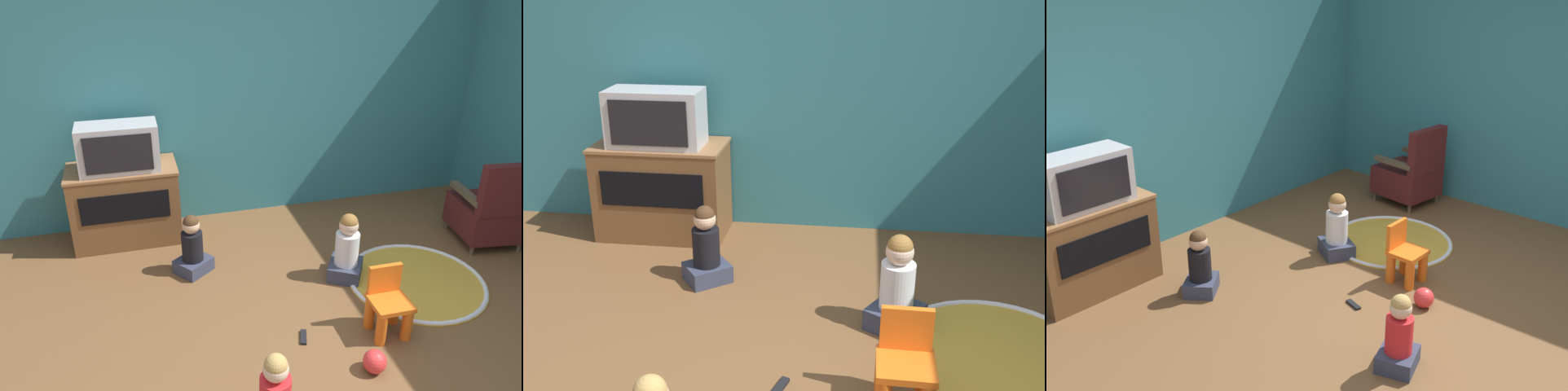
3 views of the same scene
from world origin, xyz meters
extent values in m
plane|color=brown|center=(0.00, 0.00, 0.00)|extent=(30.00, 30.00, 0.00)
cube|color=teal|center=(-0.21, 2.52, 1.39)|extent=(5.59, 0.12, 2.78)
cube|color=brown|center=(-1.32, 2.18, 0.38)|extent=(0.99, 0.53, 0.75)
cube|color=#90603A|center=(-1.32, 2.18, 0.74)|extent=(1.01, 0.54, 0.02)
cube|color=black|center=(-1.32, 1.91, 0.47)|extent=(0.79, 0.01, 0.27)
cube|color=#B7B7BC|center=(-1.32, 2.13, 0.97)|extent=(0.71, 0.34, 0.43)
cube|color=black|center=(-1.32, 1.96, 0.97)|extent=(0.58, 0.02, 0.34)
cylinder|color=brown|center=(2.27, 1.47, 0.05)|extent=(0.04, 0.04, 0.10)
cylinder|color=brown|center=(1.81, 1.53, 0.05)|extent=(0.04, 0.04, 0.10)
cylinder|color=brown|center=(2.21, 0.97, 0.05)|extent=(0.04, 0.04, 0.10)
cylinder|color=brown|center=(1.75, 1.03, 0.05)|extent=(0.04, 0.04, 0.10)
cube|color=#4C1919|center=(2.01, 1.25, 0.26)|extent=(0.62, 0.66, 0.31)
cube|color=#4C1919|center=(1.98, 1.00, 0.65)|extent=(0.53, 0.17, 0.48)
cube|color=brown|center=(2.25, 1.22, 0.51)|extent=(0.14, 0.51, 0.05)
cube|color=brown|center=(1.77, 1.28, 0.51)|extent=(0.14, 0.51, 0.05)
cylinder|color=orange|center=(0.37, 0.17, 0.14)|extent=(0.08, 0.08, 0.29)
cylinder|color=orange|center=(0.57, 0.17, 0.14)|extent=(0.08, 0.08, 0.29)
cylinder|color=orange|center=(0.37, 0.36, 0.14)|extent=(0.08, 0.08, 0.29)
cylinder|color=orange|center=(0.58, 0.36, 0.14)|extent=(0.08, 0.08, 0.29)
cube|color=orange|center=(0.47, 0.26, 0.27)|extent=(0.29, 0.27, 0.04)
cube|color=orange|center=(0.48, 0.38, 0.40)|extent=(0.25, 0.04, 0.23)
cylinder|color=gold|center=(1.02, 0.78, 0.01)|extent=(1.17, 1.17, 0.01)
torus|color=silver|center=(1.02, 0.78, 0.01)|extent=(1.16, 1.16, 0.04)
cube|color=#33384C|center=(-0.79, 1.44, 0.06)|extent=(0.37, 0.37, 0.12)
cylinder|color=black|center=(-0.79, 1.44, 0.26)|extent=(0.18, 0.18, 0.26)
sphere|color=#D8AD8C|center=(-0.79, 1.44, 0.46)|extent=(0.15, 0.15, 0.15)
sphere|color=#472D19|center=(-0.79, 1.44, 0.48)|extent=(0.14, 0.14, 0.14)
sphere|color=beige|center=(-0.57, -0.33, 0.46)|extent=(0.15, 0.15, 0.15)
sphere|color=tan|center=(-0.57, -0.33, 0.49)|extent=(0.14, 0.14, 0.14)
cube|color=#33384C|center=(0.47, 1.02, 0.07)|extent=(0.39, 0.40, 0.13)
cylinder|color=silver|center=(0.47, 1.02, 0.28)|extent=(0.20, 0.20, 0.29)
sphere|color=beige|center=(0.47, 1.02, 0.50)|extent=(0.16, 0.16, 0.16)
sphere|color=olive|center=(0.47, 1.02, 0.53)|extent=(0.15, 0.15, 0.15)
sphere|color=red|center=(0.21, -0.07, 0.08)|extent=(0.16, 0.16, 0.16)
cube|color=black|center=(-0.14, 0.36, 0.01)|extent=(0.09, 0.16, 0.02)
camera|label=1|loc=(-1.20, -2.36, 2.55)|focal=35.00mm
camera|label=2|loc=(0.20, -2.20, 2.06)|focal=42.00mm
camera|label=3|loc=(-3.54, -2.11, 2.59)|focal=42.00mm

